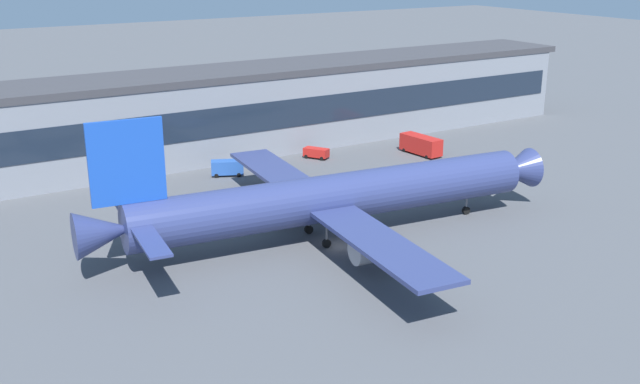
# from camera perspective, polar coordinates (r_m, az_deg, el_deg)

# --- Properties ---
(ground_plane) EXTENTS (600.00, 600.00, 0.00)m
(ground_plane) POSITION_cam_1_polar(r_m,az_deg,el_deg) (93.18, 1.62, -4.18)
(ground_plane) COLOR #4C4F54
(terminal_building) EXTENTS (164.58, 15.96, 15.10)m
(terminal_building) POSITION_cam_1_polar(r_m,az_deg,el_deg) (132.63, -9.96, 5.79)
(terminal_building) COLOR gray
(terminal_building) RESTS_ON ground_plane
(airliner) EXTENTS (63.51, 54.41, 17.93)m
(airliner) POSITION_cam_1_polar(r_m,az_deg,el_deg) (93.80, 0.78, -0.46)
(airliner) COLOR navy
(airliner) RESTS_ON ground_plane
(fuel_truck) EXTENTS (3.53, 8.61, 3.35)m
(fuel_truck) POSITION_cam_1_polar(r_m,az_deg,el_deg) (135.30, 7.70, 3.67)
(fuel_truck) COLOR red
(fuel_truck) RESTS_ON ground_plane
(crew_van) EXTENTS (5.65, 4.11, 2.55)m
(crew_van) POSITION_cam_1_polar(r_m,az_deg,el_deg) (122.27, -7.08, 1.91)
(crew_van) COLOR #2651A5
(crew_van) RESTS_ON ground_plane
(follow_me_car) EXTENTS (3.94, 4.74, 1.85)m
(follow_me_car) POSITION_cam_1_polar(r_m,az_deg,el_deg) (131.51, -0.26, 3.05)
(follow_me_car) COLOR red
(follow_me_car) RESTS_ON ground_plane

